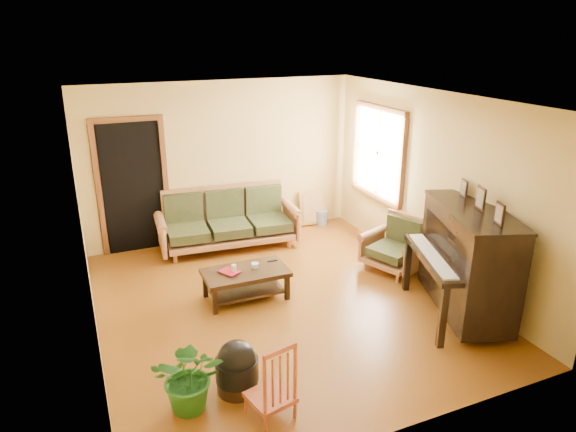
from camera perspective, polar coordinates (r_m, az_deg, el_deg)
name	(u,v)px	position (r m, az deg, el deg)	size (l,w,h in m)	color
floor	(281,302)	(6.76, -0.74, -9.53)	(5.00, 5.00, 0.00)	#5F310C
doorway	(133,188)	(8.29, -16.84, 2.97)	(1.08, 0.16, 2.05)	black
window	(379,153)	(8.28, 10.03, 6.93)	(0.12, 1.36, 1.46)	white
sofa	(229,220)	(8.25, -6.62, -0.42)	(2.21, 0.92, 0.95)	#9D5F39
coffee_table	(246,284)	(6.79, -4.71, -7.57)	(1.09, 0.60, 0.40)	black
armchair	(394,245)	(7.59, 11.66, -3.17)	(0.76, 0.80, 0.80)	#9D5F39
piano	(468,263)	(6.56, 19.33, -4.99)	(0.92, 1.56, 1.38)	black
footstool	(237,373)	(5.23, -5.67, -16.93)	(0.42, 0.42, 0.40)	black
red_chair	(270,379)	(4.81, -2.03, -17.60)	(0.38, 0.41, 0.80)	maroon
leaning_frame	(313,208)	(9.21, 2.74, 0.95)	(0.49, 0.11, 0.65)	#B68C3C
ceramic_crock	(321,217)	(9.30, 3.74, -0.15)	(0.21, 0.21, 0.27)	#314293
potted_plant	(190,376)	(5.00, -10.78, -17.03)	(0.65, 0.56, 0.72)	#1E5819
book	(225,274)	(6.60, -7.06, -6.47)	(0.19, 0.25, 0.02)	maroon
candle	(234,269)	(6.64, -6.03, -5.84)	(0.06, 0.06, 0.11)	white
glass_jar	(255,265)	(6.76, -3.68, -5.50)	(0.10, 0.10, 0.06)	white
remote	(272,261)	(6.94, -1.77, -4.98)	(0.14, 0.04, 0.01)	black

